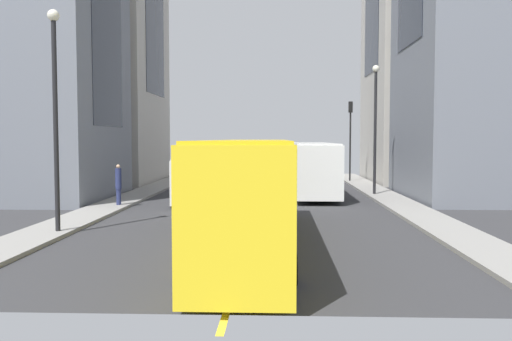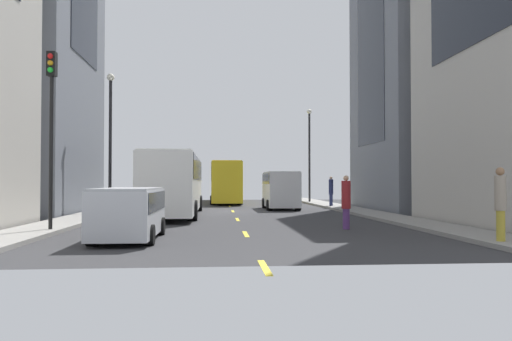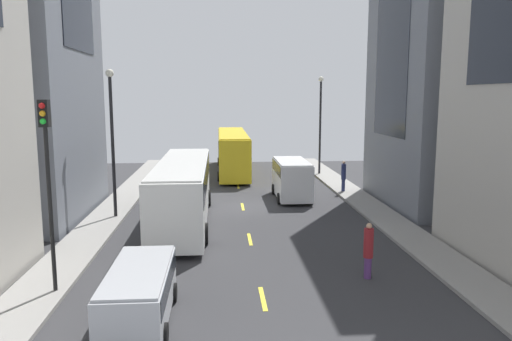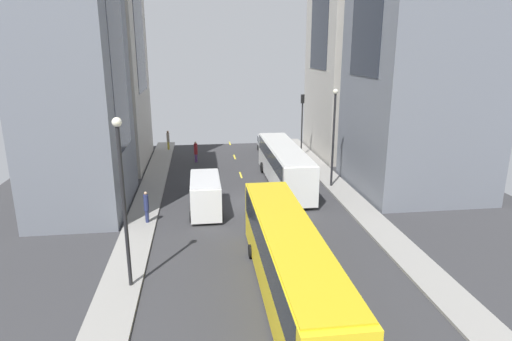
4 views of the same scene
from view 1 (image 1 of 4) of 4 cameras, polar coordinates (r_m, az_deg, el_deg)
name	(u,v)px [view 1 (image 1 of 4)]	position (r m, az deg, el deg)	size (l,w,h in m)	color
ground_plane	(259,200)	(31.86, 0.32, -3.15)	(41.60, 41.60, 0.00)	#333335
sidewalk_west	(391,199)	(32.53, 14.13, -2.98)	(2.08, 44.00, 0.15)	gray
sidewalk_east	(130,198)	(33.03, -13.28, -2.88)	(2.08, 44.00, 0.15)	gray
lane_stripe_0	(266,176)	(52.77, 1.08, -0.54)	(0.16, 2.00, 0.01)	yellow
lane_stripe_1	(264,181)	(45.79, 0.90, -1.14)	(0.16, 2.00, 0.01)	yellow
lane_stripe_2	(262,189)	(38.81, 0.66, -1.96)	(0.16, 2.00, 0.01)	yellow
lane_stripe_3	(259,200)	(31.85, 0.32, -3.14)	(0.16, 2.00, 0.01)	yellow
lane_stripe_4	(254,217)	(24.92, -0.21, -4.97)	(0.16, 2.00, 0.01)	yellow
lane_stripe_5	(245,248)	(18.03, -1.17, -8.21)	(0.16, 2.00, 0.01)	yellow
lane_stripe_6	(225,318)	(11.28, -3.34, -15.37)	(0.16, 2.00, 0.01)	yellow
building_east_1	(58,36)	(34.91, -20.32, 13.20)	(6.06, 10.02, 19.40)	slate
city_bus_white	(312,163)	(35.30, 6.00, 0.75)	(2.81, 12.98, 3.35)	silver
streetcar_yellow	(252,184)	(17.75, -0.48, -1.48)	(2.70, 14.59, 3.59)	yellow
delivery_van_white	(197,177)	(29.88, -6.29, -0.70)	(2.25, 5.07, 2.58)	white
car_silver_0	(309,169)	(47.22, 5.65, 0.18)	(1.96, 4.72, 1.69)	#B7BABF
pedestrian_crossing_mid	(188,164)	(50.30, -7.26, 0.74)	(0.33, 0.33, 2.16)	gold
pedestrian_walking_far	(118,183)	(29.15, -14.40, -1.32)	(0.33, 0.33, 2.14)	navy
pedestrian_waiting_curb	(214,169)	(44.41, -4.44, 0.16)	(0.36, 0.36, 2.14)	#593372
traffic_light_near_corner	(350,126)	(45.15, 9.98, 4.63)	(0.32, 0.44, 6.54)	black
streetlamp_near	(375,117)	(34.63, 12.55, 5.60)	(0.44, 0.44, 8.07)	black
streetlamp_far	(55,99)	(21.52, -20.55, 7.11)	(0.44, 0.44, 8.26)	black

